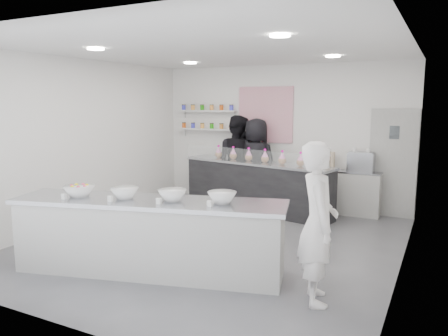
% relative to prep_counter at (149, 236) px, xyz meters
% --- Properties ---
extents(floor, '(6.00, 6.00, 0.00)m').
position_rel_prep_counter_xyz_m(floor, '(0.19, 1.46, -0.49)').
color(floor, '#515156').
rests_on(floor, ground).
extents(ceiling, '(6.00, 6.00, 0.00)m').
position_rel_prep_counter_xyz_m(ceiling, '(0.19, 1.46, 2.51)').
color(ceiling, white).
rests_on(ceiling, floor).
extents(back_wall, '(5.50, 0.00, 5.50)m').
position_rel_prep_counter_xyz_m(back_wall, '(0.19, 4.46, 1.01)').
color(back_wall, white).
rests_on(back_wall, floor).
extents(left_wall, '(0.00, 6.00, 6.00)m').
position_rel_prep_counter_xyz_m(left_wall, '(-2.56, 1.46, 1.01)').
color(left_wall, white).
rests_on(left_wall, floor).
extents(right_wall, '(0.00, 6.00, 6.00)m').
position_rel_prep_counter_xyz_m(right_wall, '(2.94, 1.46, 1.01)').
color(right_wall, white).
rests_on(right_wall, floor).
extents(back_door, '(0.88, 0.04, 2.10)m').
position_rel_prep_counter_xyz_m(back_door, '(2.49, 4.43, 0.56)').
color(back_door, '#A1A19D').
rests_on(back_door, floor).
extents(pattern_panel, '(1.25, 0.03, 1.20)m').
position_rel_prep_counter_xyz_m(pattern_panel, '(-0.16, 4.43, 1.46)').
color(pattern_panel, '#D04069').
rests_on(pattern_panel, back_wall).
extents(jar_shelf_lower, '(1.45, 0.22, 0.04)m').
position_rel_prep_counter_xyz_m(jar_shelf_lower, '(-1.56, 4.36, 1.11)').
color(jar_shelf_lower, silver).
rests_on(jar_shelf_lower, back_wall).
extents(jar_shelf_upper, '(1.45, 0.22, 0.04)m').
position_rel_prep_counter_xyz_m(jar_shelf_upper, '(-1.56, 4.36, 1.53)').
color(jar_shelf_upper, silver).
rests_on(jar_shelf_upper, back_wall).
extents(preserve_jars, '(1.45, 0.10, 0.56)m').
position_rel_prep_counter_xyz_m(preserve_jars, '(-1.56, 4.34, 1.39)').
color(preserve_jars, '#DC5915').
rests_on(preserve_jars, jar_shelf_lower).
extents(downlight_0, '(0.24, 0.24, 0.02)m').
position_rel_prep_counter_xyz_m(downlight_0, '(-1.21, 0.46, 2.49)').
color(downlight_0, white).
rests_on(downlight_0, ceiling).
extents(downlight_1, '(0.24, 0.24, 0.02)m').
position_rel_prep_counter_xyz_m(downlight_1, '(1.59, 0.46, 2.49)').
color(downlight_1, white).
rests_on(downlight_1, ceiling).
extents(downlight_2, '(0.24, 0.24, 0.02)m').
position_rel_prep_counter_xyz_m(downlight_2, '(-1.21, 3.06, 2.49)').
color(downlight_2, white).
rests_on(downlight_2, ceiling).
extents(downlight_3, '(0.24, 0.24, 0.02)m').
position_rel_prep_counter_xyz_m(downlight_3, '(1.59, 3.06, 2.49)').
color(downlight_3, white).
rests_on(downlight_3, ceiling).
extents(prep_counter, '(3.67, 1.72, 0.98)m').
position_rel_prep_counter_xyz_m(prep_counter, '(0.00, 0.00, 0.00)').
color(prep_counter, '#B5B4B0').
rests_on(prep_counter, floor).
extents(back_bar, '(3.36, 1.27, 1.02)m').
position_rel_prep_counter_xyz_m(back_bar, '(-0.02, 3.64, 0.02)').
color(back_bar, black).
rests_on(back_bar, floor).
extents(sneeze_guard, '(3.19, 0.68, 0.28)m').
position_rel_prep_counter_xyz_m(sneeze_guard, '(-0.08, 3.36, 0.68)').
color(sneeze_guard, white).
rests_on(sneeze_guard, back_bar).
extents(espresso_ledge, '(1.18, 0.37, 0.87)m').
position_rel_prep_counter_xyz_m(espresso_ledge, '(1.74, 4.24, -0.05)').
color(espresso_ledge, '#B5B4B0').
rests_on(espresso_ledge, floor).
extents(espresso_machine, '(0.49, 0.34, 0.37)m').
position_rel_prep_counter_xyz_m(espresso_machine, '(1.93, 4.24, 0.57)').
color(espresso_machine, '#93969E').
rests_on(espresso_machine, espresso_ledge).
extents(cup_stacks, '(0.24, 0.24, 0.37)m').
position_rel_prep_counter_xyz_m(cup_stacks, '(1.33, 4.24, 0.57)').
color(cup_stacks, '#BFA58D').
rests_on(cup_stacks, espresso_ledge).
extents(prep_bowls, '(2.36, 1.06, 0.15)m').
position_rel_prep_counter_xyz_m(prep_bowls, '(-0.00, 0.00, 0.56)').
color(prep_bowls, white).
rests_on(prep_bowls, prep_counter).
extents(label_cards, '(2.01, 0.04, 0.07)m').
position_rel_prep_counter_xyz_m(label_cards, '(-0.13, -0.49, 0.52)').
color(label_cards, white).
rests_on(label_cards, prep_counter).
extents(cookie_bags, '(2.14, 0.59, 0.27)m').
position_rel_prep_counter_xyz_m(cookie_bags, '(-0.02, 3.64, 0.67)').
color(cookie_bags, '#FF89D8').
rests_on(cookie_bags, back_bar).
extents(woman_prep, '(0.66, 0.78, 1.81)m').
position_rel_prep_counter_xyz_m(woman_prep, '(2.18, 0.17, 0.42)').
color(woman_prep, white).
rests_on(woman_prep, floor).
extents(staff_left, '(1.05, 0.87, 1.94)m').
position_rel_prep_counter_xyz_m(staff_left, '(-0.66, 4.06, 0.48)').
color(staff_left, black).
rests_on(staff_left, floor).
extents(staff_right, '(0.95, 0.65, 1.89)m').
position_rel_prep_counter_xyz_m(staff_right, '(-0.21, 4.06, 0.46)').
color(staff_right, black).
rests_on(staff_right, floor).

